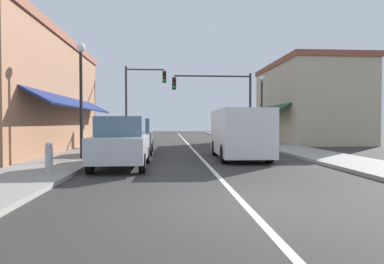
{
  "coord_description": "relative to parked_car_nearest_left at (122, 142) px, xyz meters",
  "views": [
    {
      "loc": [
        -1.44,
        -6.3,
        1.55
      ],
      "look_at": [
        -0.03,
        14.0,
        1.01
      ],
      "focal_mm": 31.61,
      "sensor_mm": 36.0,
      "label": 1
    }
  ],
  "objects": [
    {
      "name": "ground_plane",
      "position": [
        3.06,
        12.51,
        -0.88
      ],
      "size": [
        80.0,
        80.0,
        0.0
      ],
      "primitive_type": "plane",
      "color": "#33302D"
    },
    {
      "name": "sidewalk_left",
      "position": [
        -2.44,
        12.51,
        -0.82
      ],
      "size": [
        2.6,
        56.0,
        0.12
      ],
      "primitive_type": "cube",
      "color": "gray",
      "rests_on": "ground"
    },
    {
      "name": "sidewalk_right",
      "position": [
        8.56,
        12.51,
        -0.82
      ],
      "size": [
        2.6,
        56.0,
        0.12
      ],
      "primitive_type": "cube",
      "color": "gray",
      "rests_on": "ground"
    },
    {
      "name": "lane_center_stripe",
      "position": [
        3.06,
        12.51,
        -0.88
      ],
      "size": [
        0.14,
        52.0,
        0.01
      ],
      "primitive_type": "cube",
      "color": "silver",
      "rests_on": "ground"
    },
    {
      "name": "storefront_left_block",
      "position": [
        -6.6,
        6.51,
        2.21
      ],
      "size": [
        7.04,
        14.2,
        6.17
      ],
      "color": "#9E6B4C",
      "rests_on": "ground"
    },
    {
      "name": "storefront_right_block",
      "position": [
        12.71,
        14.51,
        2.28
      ],
      "size": [
        7.02,
        10.2,
        6.3
      ],
      "color": "#BCAD8E",
      "rests_on": "ground"
    },
    {
      "name": "parked_car_nearest_left",
      "position": [
        0.0,
        0.0,
        0.0
      ],
      "size": [
        1.82,
        4.12,
        1.77
      ],
      "rotation": [
        0.0,
        0.0,
        0.01
      ],
      "color": "#B7BABF",
      "rests_on": "ground"
    },
    {
      "name": "parked_car_second_left",
      "position": [
        -0.08,
        5.36,
        0.0
      ],
      "size": [
        1.86,
        4.14,
        1.77
      ],
      "rotation": [
        0.0,
        0.0,
        0.02
      ],
      "color": "#4C5156",
      "rests_on": "ground"
    },
    {
      "name": "van_in_lane",
      "position": [
        4.68,
        2.65,
        0.27
      ],
      "size": [
        2.1,
        5.22,
        2.12
      ],
      "rotation": [
        0.0,
        0.0,
        -0.02
      ],
      "color": "silver",
      "rests_on": "ground"
    },
    {
      "name": "traffic_signal_mast_arm",
      "position": [
        5.66,
        13.64,
        2.86
      ],
      "size": [
        6.06,
        0.5,
        5.35
      ],
      "color": "#333333",
      "rests_on": "ground"
    },
    {
      "name": "traffic_signal_left_corner",
      "position": [
        -0.72,
        15.33,
        3.11
      ],
      "size": [
        3.28,
        0.5,
        6.06
      ],
      "color": "#333333",
      "rests_on": "ground"
    },
    {
      "name": "street_lamp_left_near",
      "position": [
        -1.86,
        1.96,
        2.31
      ],
      "size": [
        0.36,
        0.36,
        4.73
      ],
      "color": "black",
      "rests_on": "ground"
    },
    {
      "name": "street_lamp_right_mid",
      "position": [
        7.92,
        10.7,
        2.31
      ],
      "size": [
        0.36,
        0.36,
        4.73
      ],
      "color": "black",
      "rests_on": "ground"
    },
    {
      "name": "fire_hydrant",
      "position": [
        -1.95,
        -1.48,
        -0.33
      ],
      "size": [
        0.22,
        0.22,
        0.87
      ],
      "color": "#B2B2B7",
      "rests_on": "ground"
    }
  ]
}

